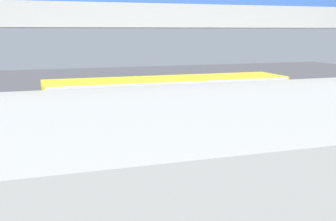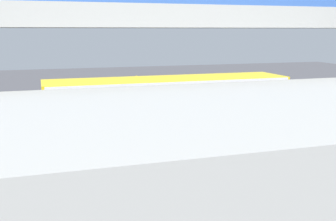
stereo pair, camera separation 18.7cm
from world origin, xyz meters
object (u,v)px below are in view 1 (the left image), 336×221
at_px(bicycle_blue, 318,131).
at_px(pedestrian, 5,138).
at_px(bicycle_green, 332,137).
at_px(traffic_sign, 137,92).
at_px(city_bus, 169,105).

height_order(bicycle_blue, pedestrian, pedestrian).
height_order(bicycle_green, pedestrian, pedestrian).
bearing_deg(traffic_sign, pedestrian, 32.91).
distance_m(bicycle_green, pedestrian, 14.94).
bearing_deg(pedestrian, bicycle_blue, 174.31).
relative_size(city_bus, bicycle_green, 6.52).
bearing_deg(city_bus, traffic_sign, -83.72).
distance_m(city_bus, bicycle_green, 7.98).
relative_size(bicycle_green, pedestrian, 0.99).
distance_m(bicycle_green, bicycle_blue, 1.13).
bearing_deg(bicycle_blue, traffic_sign, -36.86).
bearing_deg(bicycle_green, pedestrian, -10.03).
distance_m(bicycle_blue, traffic_sign, 9.98).
bearing_deg(bicycle_green, traffic_sign, -41.99).
distance_m(pedestrian, traffic_sign, 8.25).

